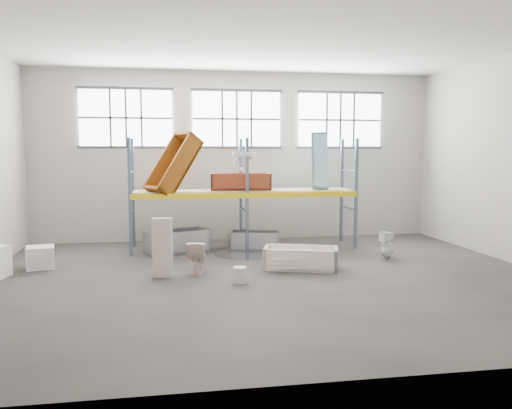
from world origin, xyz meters
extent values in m
cube|color=#4B4440|center=(0.00, 0.00, -0.05)|extent=(12.00, 10.00, 0.10)
cube|color=silver|center=(0.00, 0.00, 5.05)|extent=(12.00, 10.00, 0.10)
cube|color=#A19E96|center=(0.00, 5.05, 2.50)|extent=(12.00, 0.10, 5.00)
cube|color=#9E9B93|center=(0.00, -5.05, 2.50)|extent=(12.00, 0.10, 5.00)
cube|color=white|center=(-3.20, 4.94, 3.60)|extent=(2.60, 0.04, 1.60)
cube|color=white|center=(0.00, 4.94, 3.60)|extent=(2.60, 0.04, 1.60)
cube|color=white|center=(3.20, 4.94, 3.60)|extent=(2.60, 0.04, 1.60)
cube|color=slate|center=(-3.00, 2.90, 1.50)|extent=(0.08, 0.08, 3.00)
cube|color=slate|center=(-3.00, 4.10, 1.50)|extent=(0.08, 0.08, 3.00)
cube|color=slate|center=(0.00, 2.90, 1.50)|extent=(0.08, 0.08, 3.00)
cube|color=slate|center=(0.00, 4.10, 1.50)|extent=(0.08, 0.08, 3.00)
cube|color=slate|center=(3.00, 2.90, 1.50)|extent=(0.08, 0.08, 3.00)
cube|color=slate|center=(3.00, 4.10, 1.50)|extent=(0.08, 0.08, 3.00)
cube|color=yellow|center=(0.00, 2.90, 1.50)|extent=(6.00, 0.10, 0.14)
cube|color=yellow|center=(0.00, 4.10, 1.50)|extent=(6.00, 0.10, 0.14)
cube|color=gray|center=(0.00, 3.50, 1.58)|extent=(5.90, 1.10, 0.03)
cylinder|color=black|center=(0.00, 2.70, 0.00)|extent=(1.80, 1.80, 0.00)
cube|color=beige|center=(0.92, 0.60, 0.28)|extent=(0.39, 0.21, 0.36)
imported|color=beige|center=(0.39, 0.66, 0.16)|extent=(0.46, 0.46, 0.15)
imported|color=#F4D6CD|center=(-1.44, 0.68, 0.36)|extent=(0.51, 0.76, 0.71)
cube|color=beige|center=(-2.18, 0.48, 0.63)|extent=(0.44, 0.32, 1.25)
imported|color=white|center=(3.28, 1.41, 0.35)|extent=(0.38, 0.37, 0.71)
imported|color=silver|center=(-0.05, 3.11, 2.09)|extent=(0.78, 0.67, 0.59)
cylinder|color=beige|center=(-0.64, -0.32, 0.16)|extent=(0.37, 0.37, 0.32)
cube|color=silver|center=(-4.94, 1.76, 0.25)|extent=(0.70, 0.70, 0.50)
camera|label=1|loc=(-2.03, -10.55, 2.66)|focal=36.52mm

